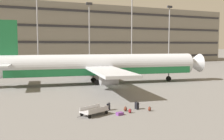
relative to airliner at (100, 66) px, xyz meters
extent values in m
plane|color=slate|center=(0.71, -2.93, -3.02)|extent=(600.00, 600.00, 0.00)
cube|color=gray|center=(0.71, 50.73, 6.86)|extent=(134.99, 21.17, 19.77)
cube|color=#2D2D33|center=(0.71, 40.04, -0.55)|extent=(133.64, 0.24, 0.70)
cube|color=#2D2D33|center=(0.71, 40.04, 4.39)|extent=(133.64, 0.24, 0.70)
cube|color=#2D2D33|center=(0.71, 40.04, 9.33)|extent=(133.64, 0.24, 0.70)
cube|color=#2D2D33|center=(0.71, 40.04, 14.28)|extent=(133.64, 0.24, 0.70)
cylinder|color=silver|center=(0.41, -0.07, 0.17)|extent=(32.51, 8.68, 3.57)
cube|color=#1E723F|center=(0.41, -0.07, -0.81)|extent=(31.22, 8.40, 1.14)
cone|color=silver|center=(17.35, -2.80, 0.17)|extent=(3.36, 3.81, 3.39)
cube|color=#1E723F|center=(-14.97, 2.41, 4.64)|extent=(4.29, 1.04, 5.36)
cube|color=silver|center=(-14.03, 5.70, 0.62)|extent=(2.63, 5.58, 0.20)
cube|color=silver|center=(-15.11, -1.00, 0.62)|extent=(2.63, 5.58, 0.20)
cube|color=silver|center=(0.79, 8.56, -0.09)|extent=(6.51, 14.12, 0.36)
cube|color=silver|center=(-1.94, -8.38, -0.09)|extent=(6.51, 14.12, 0.36)
cylinder|color=#9E9EA3|center=(0.89, 6.07, -1.38)|extent=(2.84, 2.35, 1.97)
cylinder|color=#9E9EA3|center=(-1.06, -6.04, -1.38)|extent=(2.84, 2.35, 1.97)
cylinder|color=black|center=(12.55, -2.02, -2.57)|extent=(0.94, 0.49, 0.90)
cylinder|color=slate|center=(12.55, -2.02, -1.87)|extent=(0.20, 0.20, 1.41)
cylinder|color=black|center=(-0.63, 1.64, -2.57)|extent=(0.94, 0.49, 0.90)
cylinder|color=slate|center=(-0.63, 1.64, -1.87)|extent=(0.20, 0.20, 1.41)
cylinder|color=black|center=(-1.11, -1.36, -2.57)|extent=(0.94, 0.49, 0.90)
cylinder|color=slate|center=(-1.11, -1.36, -1.87)|extent=(0.20, 0.20, 1.41)
cylinder|color=gray|center=(-5.25, 32.87, 9.22)|extent=(0.36, 0.36, 24.49)
cylinder|color=gray|center=(9.59, 32.87, 6.06)|extent=(0.36, 0.36, 18.17)
cube|color=#333338|center=(9.59, 32.87, 15.49)|extent=(1.80, 0.50, 0.70)
cylinder|color=gray|center=(23.74, 32.87, 8.73)|extent=(0.36, 0.36, 23.50)
cylinder|color=gray|center=(38.09, 32.87, 6.44)|extent=(0.36, 0.36, 18.92)
cube|color=#333338|center=(38.09, 32.87, 16.25)|extent=(1.80, 0.50, 0.70)
cube|color=black|center=(-3.13, -18.07, -2.64)|extent=(0.28, 0.46, 0.68)
cylinder|color=#333338|center=(-3.21, -17.96, -2.24)|extent=(0.02, 0.02, 0.10)
cylinder|color=#333338|center=(-3.20, -18.20, -2.24)|extent=(0.02, 0.02, 0.10)
cube|color=black|center=(-3.20, -18.08, -2.19)|extent=(0.04, 0.25, 0.02)
cylinder|color=black|center=(-3.04, -17.89, -3.00)|extent=(0.05, 0.02, 0.05)
cylinder|color=black|center=(-3.01, -18.25, -3.00)|extent=(0.05, 0.02, 0.05)
cylinder|color=black|center=(-3.24, -17.90, -3.00)|extent=(0.05, 0.02, 0.05)
cylinder|color=black|center=(-3.22, -18.26, -3.00)|extent=(0.05, 0.02, 0.05)
cube|color=black|center=(-5.93, -17.26, -2.65)|extent=(0.46, 0.43, 0.65)
cylinder|color=#333338|center=(-5.98, -17.38, -2.26)|extent=(0.02, 0.02, 0.14)
cylinder|color=#333338|center=(-5.81, -17.23, -2.26)|extent=(0.02, 0.02, 0.14)
cube|color=black|center=(-5.89, -17.31, -2.19)|extent=(0.19, 0.17, 0.02)
cylinder|color=black|center=(-6.12, -17.31, -3.00)|extent=(0.05, 0.05, 0.05)
cylinder|color=black|center=(-5.86, -17.09, -3.00)|extent=(0.05, 0.05, 0.05)
cylinder|color=black|center=(-6.01, -17.44, -3.00)|extent=(0.05, 0.05, 0.05)
cylinder|color=black|center=(-5.75, -17.21, -3.00)|extent=(0.05, 0.05, 0.05)
cube|color=#72388C|center=(-5.70, -19.39, -2.89)|extent=(0.70, 0.54, 0.27)
cube|color=black|center=(-5.37, -19.33, -2.89)|extent=(0.07, 0.23, 0.02)
ellipsoid|color=#592619|center=(-4.55, -18.30, -2.79)|extent=(0.25, 0.37, 0.46)
ellipsoid|color=#592619|center=(-4.66, -18.30, -2.86)|extent=(0.12, 0.26, 0.21)
torus|color=black|center=(-4.52, -18.30, -2.55)|extent=(0.02, 0.08, 0.08)
cube|color=black|center=(-4.46, -18.41, -2.79)|extent=(0.03, 0.04, 0.39)
cube|color=black|center=(-4.45, -18.21, -2.79)|extent=(0.03, 0.04, 0.39)
ellipsoid|color=maroon|center=(-4.49, -19.13, -2.81)|extent=(0.33, 0.38, 0.42)
ellipsoid|color=maroon|center=(-4.56, -19.17, -2.88)|extent=(0.19, 0.24, 0.19)
torus|color=black|center=(-4.47, -19.12, -2.59)|extent=(0.05, 0.08, 0.08)
cube|color=black|center=(-4.38, -19.17, -2.81)|extent=(0.04, 0.04, 0.36)
cube|color=black|center=(-4.47, -19.01, -2.81)|extent=(0.04, 0.04, 0.36)
ellipsoid|color=#592619|center=(-2.36, -19.27, -2.80)|extent=(0.26, 0.36, 0.45)
ellipsoid|color=#592619|center=(-2.45, -19.29, -2.87)|extent=(0.14, 0.24, 0.20)
torus|color=black|center=(-2.33, -19.26, -2.56)|extent=(0.03, 0.08, 0.08)
cube|color=black|center=(-2.26, -19.33, -2.80)|extent=(0.03, 0.04, 0.38)
cube|color=black|center=(-2.30, -19.16, -2.80)|extent=(0.03, 0.04, 0.38)
cube|color=#B7B7BC|center=(-7.89, -18.42, -2.60)|extent=(2.89, 2.14, 0.12)
cylinder|color=#4C4C51|center=(-9.43, -19.01, -2.84)|extent=(0.67, 0.30, 0.05)
cube|color=#B7B7BC|center=(-7.67, -19.00, -2.40)|extent=(2.32, 0.92, 0.40)
cube|color=#B7B7BC|center=(-8.11, -17.85, -2.40)|extent=(2.32, 0.92, 0.40)
cylinder|color=black|center=(-8.67, -19.31, -2.84)|extent=(0.37, 0.22, 0.36)
cylinder|color=black|center=(-9.06, -18.28, -2.84)|extent=(0.37, 0.22, 0.36)
cylinder|color=black|center=(-6.72, -18.57, -2.84)|extent=(0.37, 0.22, 0.36)
cylinder|color=black|center=(-7.12, -17.54, -2.84)|extent=(0.37, 0.22, 0.36)
camera|label=1|loc=(-16.24, -41.15, 3.54)|focal=42.24mm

